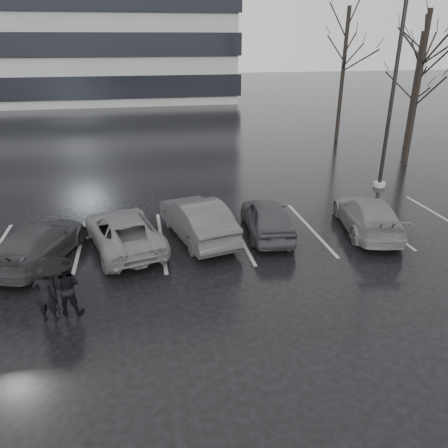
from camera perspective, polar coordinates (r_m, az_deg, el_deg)
name	(u,v)px	position (r m, az deg, el deg)	size (l,w,h in m)	color
ground	(237,268)	(13.73, 1.73, -5.77)	(160.00, 160.00, 0.00)	black
car_main	(267,217)	(15.88, 5.65, 0.90)	(1.53, 3.81, 1.30)	black
car_west_a	(197,219)	(15.52, -3.52, 0.70)	(1.52, 4.36, 1.44)	#29292B
car_west_b	(123,231)	(15.14, -13.00, -0.88)	(2.05, 4.45, 1.24)	#535356
car_west_c	(39,243)	(15.15, -22.98, -2.27)	(1.69, 4.15, 1.21)	black
car_east	(368,215)	(16.90, 18.24, 1.13)	(1.76, 4.33, 1.26)	#535356
pedestrian_left	(45,294)	(11.86, -22.29, -8.51)	(0.55, 0.36, 1.51)	black
pedestrian_right	(67,287)	(11.98, -19.88, -7.75)	(0.74, 0.58, 1.53)	black
umbrella	(50,262)	(11.67, -21.73, -4.60)	(0.99, 0.99, 1.68)	black
lamp_post	(393,88)	(21.59, 21.25, 16.18)	(0.55, 0.55, 9.97)	#98989B
stall_stripes	(200,237)	(15.79, -3.09, -1.71)	(19.72, 5.00, 0.00)	#99999B
tree_east	(417,91)	(26.34, 23.89, 15.56)	(0.26, 0.26, 8.00)	black
tree_ne	(414,92)	(31.08, 23.55, 15.57)	(0.26, 0.26, 7.00)	black
tree_north	(342,76)	(31.89, 15.22, 18.14)	(0.26, 0.26, 8.50)	black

